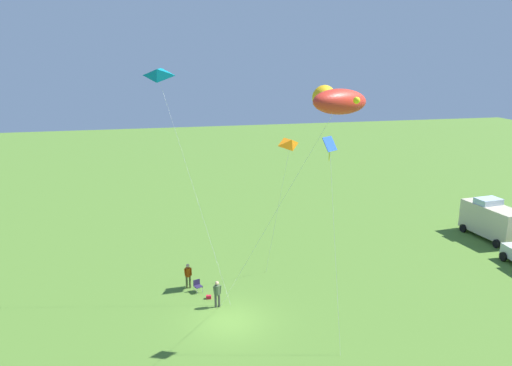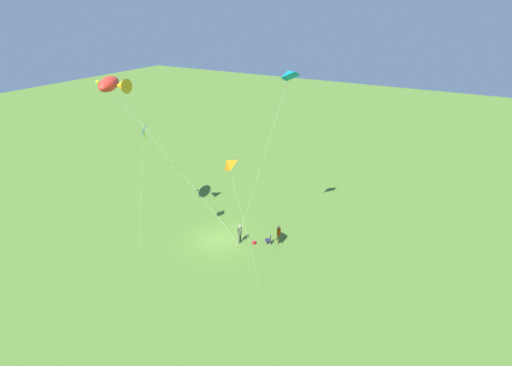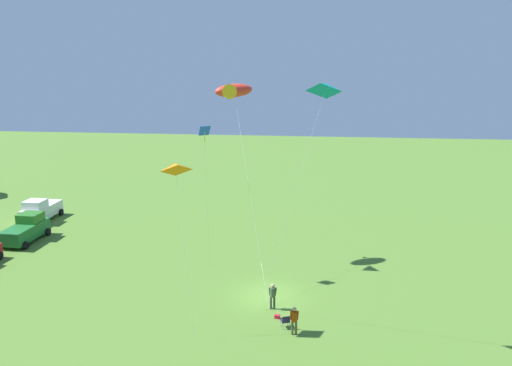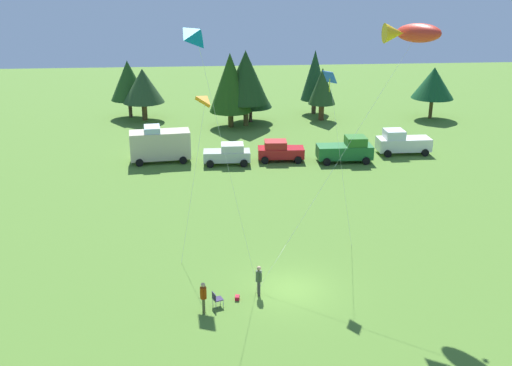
# 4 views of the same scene
# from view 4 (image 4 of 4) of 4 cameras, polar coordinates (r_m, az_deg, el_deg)

# --- Properties ---
(ground_plane) EXTENTS (160.00, 160.00, 0.00)m
(ground_plane) POSITION_cam_4_polar(r_m,az_deg,el_deg) (33.82, 3.39, -10.03)
(ground_plane) COLOR #4E772A
(person_kite_flyer) EXTENTS (0.36, 0.54, 1.74)m
(person_kite_flyer) POSITION_cam_4_polar(r_m,az_deg,el_deg) (32.71, 0.28, -9.05)
(person_kite_flyer) COLOR #3E3F39
(person_kite_flyer) RESTS_ON ground
(folding_chair) EXTENTS (0.62, 0.62, 0.82)m
(folding_chair) POSITION_cam_4_polar(r_m,az_deg,el_deg) (32.02, -3.80, -10.89)
(folding_chair) COLOR #282042
(folding_chair) RESTS_ON ground
(person_spectator) EXTENTS (0.37, 0.52, 1.74)m
(person_spectator) POSITION_cam_4_polar(r_m,az_deg,el_deg) (31.28, -5.03, -10.60)
(person_spectator) COLOR #50532B
(person_spectator) RESTS_ON ground
(backpack_on_grass) EXTENTS (0.27, 0.35, 0.22)m
(backpack_on_grass) POSITION_cam_4_polar(r_m,az_deg,el_deg) (32.75, -1.80, -10.87)
(backpack_on_grass) COLOR red
(backpack_on_grass) RESTS_ON ground
(van_camper_beige) EXTENTS (5.61, 3.08, 3.34)m
(van_camper_beige) POSITION_cam_4_polar(r_m,az_deg,el_deg) (55.33, -9.15, 3.68)
(van_camper_beige) COLOR beige
(van_camper_beige) RESTS_ON ground
(car_silver_compact) EXTENTS (4.25, 2.30, 1.89)m
(car_silver_compact) POSITION_cam_4_polar(r_m,az_deg,el_deg) (54.14, -2.67, 2.78)
(car_silver_compact) COLOR beige
(car_silver_compact) RESTS_ON ground
(car_red_sedan) EXTENTS (4.30, 2.41, 1.89)m
(car_red_sedan) POSITION_cam_4_polar(r_m,az_deg,el_deg) (55.09, 2.27, 3.09)
(car_red_sedan) COLOR red
(car_red_sedan) RESTS_ON ground
(truck_green_flatbed) EXTENTS (5.01, 2.43, 2.34)m
(truck_green_flatbed) POSITION_cam_4_polar(r_m,az_deg,el_deg) (55.40, 8.60, 3.14)
(truck_green_flatbed) COLOR #1E672B
(truck_green_flatbed) RESTS_ON ground
(truck_white_pickup) EXTENTS (5.01, 2.42, 2.34)m
(truck_white_pickup) POSITION_cam_4_polar(r_m,az_deg,el_deg) (58.84, 13.72, 3.78)
(truck_white_pickup) COLOR white
(truck_white_pickup) RESTS_ON ground
(treeline_distant) EXTENTS (39.94, 10.19, 8.38)m
(treeline_distant) POSITION_cam_4_polar(r_m,az_deg,el_deg) (68.74, -0.59, 9.60)
(treeline_distant) COLOR #463725
(treeline_distant) RESTS_ON ground
(kite_large_fish) EXTENTS (10.46, 5.34, 14.07)m
(kite_large_fish) POSITION_cam_4_polar(r_m,az_deg,el_deg) (34.51, 14.66, 13.65)
(kite_large_fish) COLOR red
(kite_large_fish) RESTS_ON ground
(kite_diamond_blue) EXTENTS (2.36, 0.89, 11.26)m
(kite_diamond_blue) POSITION_cam_4_polar(r_m,az_deg,el_deg) (35.13, 7.13, 9.28)
(kite_diamond_blue) COLOR blue
(kite_diamond_blue) RESTS_ON ground
(kite_delta_teal) EXTENTS (3.43, 4.67, 14.66)m
(kite_delta_teal) POSITION_cam_4_polar(r_m,az_deg,el_deg) (25.72, -5.25, 13.79)
(kite_delta_teal) COLOR #0A8396
(kite_delta_teal) RESTS_ON ground
(kite_delta_orange) EXTENTS (2.58, 2.06, 10.15)m
(kite_delta_orange) POSITION_cam_4_polar(r_m,az_deg,el_deg) (34.64, -4.66, 7.89)
(kite_delta_orange) COLOR orange
(kite_delta_orange) RESTS_ON ground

